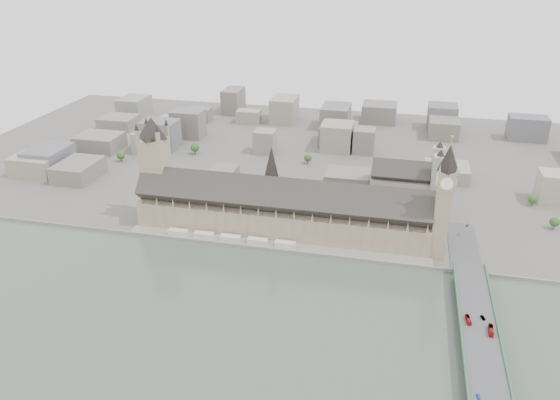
% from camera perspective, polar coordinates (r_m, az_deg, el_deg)
% --- Properties ---
extents(ground, '(900.00, 900.00, 0.00)m').
position_cam_1_polar(ground, '(486.30, -0.43, -4.50)').
color(ground, '#595651').
rests_on(ground, ground).
extents(river_thames, '(600.00, 600.00, 0.00)m').
position_cam_1_polar(river_thames, '(357.31, -6.87, -17.20)').
color(river_thames, '#48554A').
rests_on(river_thames, ground).
extents(embankment_wall, '(600.00, 1.50, 3.00)m').
position_cam_1_polar(embankment_wall, '(472.90, -0.85, -5.21)').
color(embankment_wall, gray).
rests_on(embankment_wall, ground).
extents(river_terrace, '(270.00, 15.00, 2.00)m').
position_cam_1_polar(river_terrace, '(479.46, -0.64, -4.82)').
color(river_terrace, gray).
rests_on(river_terrace, ground).
extents(terrace_tents, '(118.00, 7.00, 4.00)m').
position_cam_1_polar(terrace_tents, '(488.26, -5.21, -3.95)').
color(terrace_tents, silver).
rests_on(terrace_tents, river_terrace).
extents(palace_of_westminster, '(265.00, 40.73, 55.44)m').
position_cam_1_polar(palace_of_westminster, '(492.76, 0.09, -1.10)').
color(palace_of_westminster, gray).
rests_on(palace_of_westminster, ground).
extents(elizabeth_tower, '(17.00, 17.00, 107.50)m').
position_cam_1_polar(elizabeth_tower, '(458.86, 16.80, 0.60)').
color(elizabeth_tower, gray).
rests_on(elizabeth_tower, ground).
extents(victoria_tower, '(30.00, 30.00, 100.00)m').
position_cam_1_polar(victoria_tower, '(523.83, -12.90, 3.74)').
color(victoria_tower, gray).
rests_on(victoria_tower, ground).
extents(central_tower, '(13.00, 13.00, 48.00)m').
position_cam_1_polar(central_tower, '(486.25, -0.89, 3.07)').
color(central_tower, gray).
rests_on(central_tower, ground).
extents(westminster_bridge, '(25.00, 325.00, 10.25)m').
position_cam_1_polar(westminster_bridge, '(404.65, 19.87, -12.07)').
color(westminster_bridge, '#474749').
rests_on(westminster_bridge, ground).
extents(bridge_parapets, '(25.00, 235.00, 1.15)m').
position_cam_1_polar(bridge_parapets, '(366.32, 20.64, -15.46)').
color(bridge_parapets, '#356042').
rests_on(bridge_parapets, westminster_bridge).
extents(westminster_abbey, '(68.00, 36.00, 64.00)m').
position_cam_1_polar(westminster_abbey, '(550.32, 13.22, 1.35)').
color(westminster_abbey, '#A69F95').
rests_on(westminster_abbey, ground).
extents(city_skyline_inland, '(720.00, 360.00, 38.00)m').
position_cam_1_polar(city_skyline_inland, '(699.87, 4.25, 6.51)').
color(city_skyline_inland, gray).
rests_on(city_skyline_inland, ground).
extents(park_trees, '(110.00, 30.00, 15.00)m').
position_cam_1_polar(park_trees, '(536.77, 0.01, -0.62)').
color(park_trees, '#254B1B').
rests_on(park_trees, ground).
extents(red_bus_north, '(3.65, 10.54, 2.88)m').
position_cam_1_polar(red_bus_north, '(395.19, 19.07, -11.74)').
color(red_bus_north, red).
rests_on(red_bus_north, westminster_bridge).
extents(red_bus_south, '(3.54, 12.20, 3.36)m').
position_cam_1_polar(red_bus_south, '(390.32, 21.18, -12.57)').
color(red_bus_south, '#A41E14').
rests_on(red_bus_south, westminster_bridge).
extents(car_blue, '(1.88, 4.02, 1.33)m').
position_cam_1_polar(car_blue, '(341.74, 20.01, -18.73)').
color(car_blue, blue).
rests_on(car_blue, westminster_bridge).
extents(car_silver, '(3.19, 5.04, 1.57)m').
position_cam_1_polar(car_silver, '(401.48, 20.44, -11.45)').
color(car_silver, gray).
rests_on(car_silver, westminster_bridge).
extents(car_approach, '(3.83, 5.70, 1.53)m').
position_cam_1_polar(car_approach, '(520.28, 18.97, -2.52)').
color(car_approach, gray).
rests_on(car_approach, westminster_bridge).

